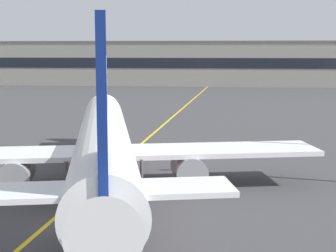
% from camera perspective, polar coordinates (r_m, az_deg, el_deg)
% --- Properties ---
extents(ground_plane, '(400.00, 400.00, 0.00)m').
position_cam_1_polar(ground_plane, '(32.10, -10.26, -10.46)').
color(ground_plane, '#3D3D3F').
extents(taxiway_centreline, '(9.25, 179.79, 0.01)m').
position_cam_1_polar(taxiway_centreline, '(60.65, -2.35, -1.46)').
color(taxiway_centreline, yellow).
rests_on(taxiway_centreline, ground).
extents(airliner_foreground, '(32.27, 41.08, 11.65)m').
position_cam_1_polar(airliner_foreground, '(38.73, -6.90, -2.01)').
color(airliner_foreground, white).
rests_on(airliner_foreground, ground).
extents(safety_cone_by_nose_gear, '(0.44, 0.44, 0.55)m').
position_cam_1_polar(safety_cone_by_nose_gear, '(55.55, -2.28, -2.09)').
color(safety_cone_by_nose_gear, orange).
rests_on(safety_cone_by_nose_gear, ground).
extents(terminal_building, '(157.48, 12.40, 12.47)m').
position_cam_1_polar(terminal_building, '(151.53, 3.08, 6.73)').
color(terminal_building, '#9E998E').
rests_on(terminal_building, ground).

